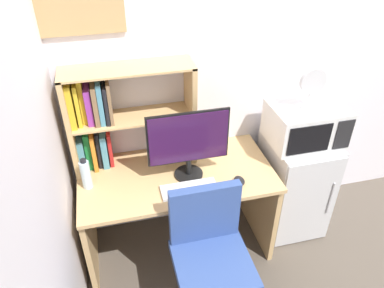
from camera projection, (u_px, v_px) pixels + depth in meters
wall_back at (334, 58)px, 2.75m from camera, size 6.40×0.04×2.60m
desk at (177, 197)px, 2.65m from camera, size 1.32×0.68×0.74m
hutch_bookshelf at (110, 116)px, 2.41m from camera, size 0.83×0.25×0.71m
monitor at (188, 141)px, 2.36m from camera, size 0.53×0.19×0.49m
keyboard at (189, 189)px, 2.38m from camera, size 0.36×0.14×0.02m
computer_mouse at (239, 181)px, 2.44m from camera, size 0.07×0.10×0.04m
water_bottle at (86, 174)px, 2.36m from camera, size 0.06×0.06×0.22m
mini_fridge at (294, 184)px, 2.93m from camera, size 0.46×0.52×0.83m
microwave at (306, 124)px, 2.62m from camera, size 0.51×0.38×0.28m
desk_fan at (312, 85)px, 2.44m from camera, size 0.18×0.11×0.29m
desk_chair at (210, 266)px, 2.29m from camera, size 0.52×0.52×0.93m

